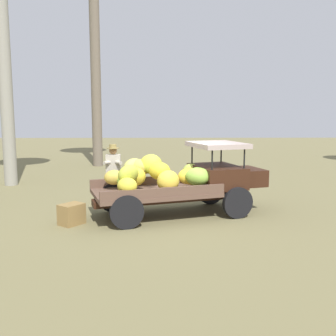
{
  "coord_description": "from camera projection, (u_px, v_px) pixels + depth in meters",
  "views": [
    {
      "loc": [
        -0.17,
        -9.87,
        2.62
      ],
      "look_at": [
        -0.03,
        -0.2,
        1.22
      ],
      "focal_mm": 41.67,
      "sensor_mm": 36.0,
      "label": 1
    }
  ],
  "objects": [
    {
      "name": "ground_plane",
      "position": [
        169.0,
        213.0,
        10.15
      ],
      "size": [
        60.0,
        60.0,
        0.0
      ],
      "primitive_type": "plane",
      "color": "olive"
    },
    {
      "name": "truck",
      "position": [
        183.0,
        180.0,
        9.95
      ],
      "size": [
        4.66,
        2.8,
        1.83
      ],
      "rotation": [
        0.0,
        0.0,
        0.31
      ],
      "color": "#361D11",
      "rests_on": "ground"
    },
    {
      "name": "farmer",
      "position": [
        113.0,
        171.0,
        10.89
      ],
      "size": [
        0.53,
        0.47,
        1.73
      ],
      "rotation": [
        0.0,
        0.0,
        -1.52
      ],
      "color": "#424F79",
      "rests_on": "ground"
    },
    {
      "name": "wooden_crate",
      "position": [
        72.0,
        214.0,
        9.12
      ],
      "size": [
        0.65,
        0.67,
        0.49
      ],
      "primitive_type": "cube",
      "rotation": [
        0.0,
        0.0,
        0.92
      ],
      "color": "olive",
      "rests_on": "ground"
    }
  ]
}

